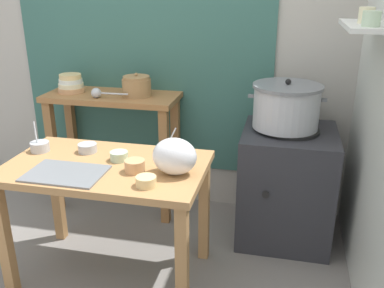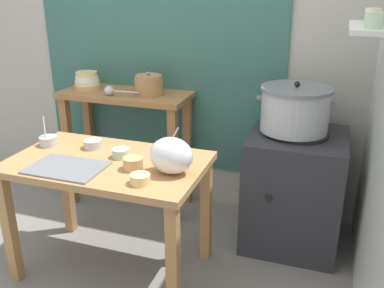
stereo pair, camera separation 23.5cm
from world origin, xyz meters
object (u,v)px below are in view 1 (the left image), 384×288
object	(u,v)px
stove_block	(286,184)
prep_bowl_1	(146,181)
plastic_bag	(174,157)
prep_bowl_5	(40,146)
prep_bowl_0	(135,165)
prep_bowl_4	(119,156)
back_shelf_table	(114,124)
clay_pot	(137,86)
ladle	(98,93)
prep_table	(107,182)
serving_tray	(66,173)
prep_bowl_3	(170,149)
steamer_pot	(286,106)
prep_bowl_2	(87,148)
bowl_stack_enamel	(71,84)

from	to	relation	value
stove_block	prep_bowl_1	xyz separation A→B (m)	(-0.68, -0.87, 0.36)
plastic_bag	prep_bowl_5	xyz separation A→B (m)	(-0.86, 0.14, -0.07)
prep_bowl_0	prep_bowl_4	bearing A→B (deg)	138.12
back_shelf_table	clay_pot	bearing A→B (deg)	0.00
prep_bowl_1	clay_pot	bearing A→B (deg)	111.59
plastic_bag	prep_bowl_0	world-z (taller)	plastic_bag
ladle	prep_bowl_5	distance (m)	0.62
prep_bowl_0	prep_bowl_1	distance (m)	0.18
prep_table	prep_bowl_5	distance (m)	0.48
prep_table	serving_tray	distance (m)	0.25
back_shelf_table	prep_bowl_1	xyz separation A→B (m)	(0.59, -1.00, 0.07)
prep_bowl_5	clay_pot	bearing A→B (deg)	62.60
stove_block	prep_bowl_5	bearing A→B (deg)	-158.43
clay_pot	prep_bowl_3	bearing A→B (deg)	-55.11
clay_pot	plastic_bag	bearing A→B (deg)	-59.30
stove_block	steamer_pot	world-z (taller)	steamer_pot
clay_pot	prep_bowl_1	bearing A→B (deg)	-68.41
back_shelf_table	prep_bowl_4	distance (m)	0.80
stove_block	steamer_pot	distance (m)	0.54
prep_table	steamer_pot	size ratio (longest dim) A/B	2.26
stove_block	prep_bowl_1	bearing A→B (deg)	-128.14
serving_tray	plastic_bag	size ratio (longest dim) A/B	1.72
serving_tray	prep_bowl_4	bearing A→B (deg)	49.23
steamer_pot	ladle	size ratio (longest dim) A/B	1.84
prep_bowl_0	prep_bowl_5	bearing A→B (deg)	166.79
prep_bowl_2	plastic_bag	bearing A→B (deg)	-17.74
prep_bowl_5	bowl_stack_enamel	bearing A→B (deg)	101.61
prep_table	serving_tray	world-z (taller)	serving_tray
back_shelf_table	serving_tray	distance (m)	0.97
prep_bowl_1	ladle	bearing A→B (deg)	126.00
serving_tray	prep_bowl_4	xyz separation A→B (m)	(0.20, 0.24, 0.02)
stove_block	prep_table	bearing A→B (deg)	-146.12
prep_bowl_0	back_shelf_table	bearing A→B (deg)	119.31
prep_bowl_0	prep_bowl_5	size ratio (longest dim) A/B	0.60
back_shelf_table	prep_bowl_1	world-z (taller)	back_shelf_table
plastic_bag	prep_bowl_5	size ratio (longest dim) A/B	1.30
prep_bowl_3	prep_bowl_4	bearing A→B (deg)	-149.24
plastic_bag	prep_bowl_5	bearing A→B (deg)	171.04
plastic_bag	prep_bowl_5	world-z (taller)	plastic_bag
back_shelf_table	prep_bowl_4	world-z (taller)	back_shelf_table
clay_pot	prep_bowl_4	distance (m)	0.77
prep_table	prep_bowl_2	distance (m)	0.26
clay_pot	serving_tray	size ratio (longest dim) A/B	0.51
back_shelf_table	prep_bowl_4	size ratio (longest dim) A/B	9.57
back_shelf_table	prep_bowl_0	size ratio (longest dim) A/B	8.92
prep_bowl_0	prep_bowl_1	xyz separation A→B (m)	(0.11, -0.15, -0.01)
stove_block	clay_pot	world-z (taller)	clay_pot
stove_block	ladle	bearing A→B (deg)	179.34
prep_table	bowl_stack_enamel	world-z (taller)	bowl_stack_enamel
bowl_stack_enamel	prep_bowl_3	distance (m)	1.09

